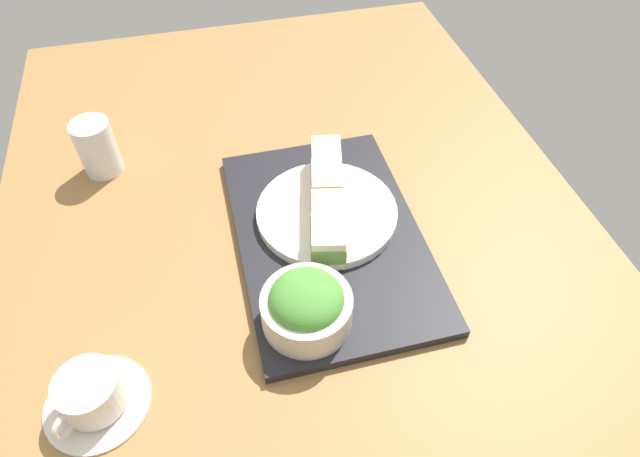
% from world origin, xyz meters
% --- Properties ---
extents(ground_plane, '(1.40, 1.00, 0.03)m').
position_xyz_m(ground_plane, '(0.00, 0.00, -0.01)').
color(ground_plane, olive).
extents(serving_tray, '(0.45, 0.29, 0.02)m').
position_xyz_m(serving_tray, '(-0.05, -0.04, 0.01)').
color(serving_tray, black).
rests_on(serving_tray, ground_plane).
extents(sandwich_plate, '(0.23, 0.23, 0.02)m').
position_xyz_m(sandwich_plate, '(-0.01, -0.05, 0.02)').
color(sandwich_plate, white).
rests_on(sandwich_plate, serving_tray).
extents(sandwich_nearmost, '(0.08, 0.07, 0.06)m').
position_xyz_m(sandwich_nearmost, '(-0.10, -0.03, 0.06)').
color(sandwich_nearmost, '#EFE5C1').
rests_on(sandwich_nearmost, sandwich_plate).
extents(sandwich_inner_near, '(0.08, 0.07, 0.05)m').
position_xyz_m(sandwich_inner_near, '(-0.04, -0.04, 0.06)').
color(sandwich_inner_near, beige).
rests_on(sandwich_inner_near, sandwich_plate).
extents(sandwich_inner_far, '(0.08, 0.07, 0.05)m').
position_xyz_m(sandwich_inner_far, '(0.02, -0.06, 0.06)').
color(sandwich_inner_far, beige).
rests_on(sandwich_inner_far, sandwich_plate).
extents(sandwich_farmost, '(0.08, 0.07, 0.05)m').
position_xyz_m(sandwich_farmost, '(0.08, -0.07, 0.06)').
color(sandwich_farmost, '#EFE5C1').
rests_on(sandwich_farmost, sandwich_plate).
extents(salad_bowl, '(0.13, 0.13, 0.08)m').
position_xyz_m(salad_bowl, '(-0.20, 0.03, 0.05)').
color(salad_bowl, beige).
rests_on(salad_bowl, serving_tray).
extents(coffee_cup, '(0.14, 0.14, 0.06)m').
position_xyz_m(coffee_cup, '(-0.25, 0.32, 0.03)').
color(coffee_cup, silver).
rests_on(coffee_cup, ground_plane).
extents(drinking_glass, '(0.07, 0.07, 0.10)m').
position_xyz_m(drinking_glass, '(0.22, 0.32, 0.05)').
color(drinking_glass, silver).
rests_on(drinking_glass, ground_plane).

